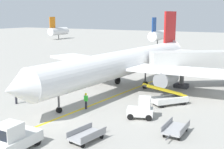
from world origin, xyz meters
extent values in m
plane|color=#9E9B93|center=(0.00, 0.00, 0.00)|extent=(300.00, 300.00, 0.00)
cube|color=yellow|center=(0.55, 5.00, 0.00)|extent=(10.43, 79.39, 0.01)
cylinder|color=white|center=(0.55, 13.33, 3.45)|extent=(7.07, 30.18, 3.30)
cone|color=white|center=(-1.50, -2.74, 3.45)|extent=(3.51, 2.79, 3.23)
cone|color=white|center=(2.63, 29.59, 3.85)|extent=(3.46, 3.17, 3.14)
cube|color=white|center=(8.17, 13.87, 3.05)|extent=(13.32, 5.46, 0.36)
cylinder|color=gray|center=(6.42, 13.08, 2.05)|extent=(2.29, 3.41, 1.90)
cube|color=white|center=(-6.69, 15.76, 3.05)|extent=(13.72, 8.44, 0.36)
cylinder|color=gray|center=(-5.19, 14.56, 2.05)|extent=(2.29, 3.41, 1.90)
cube|color=red|center=(2.32, 27.21, 7.50)|extent=(0.78, 4.00, 5.20)
cube|color=white|center=(5.25, 26.44, 3.85)|extent=(5.23, 2.27, 0.24)
cube|color=white|center=(-0.70, 27.20, 3.85)|extent=(5.60, 3.49, 0.24)
cylinder|color=#4C4C51|center=(-0.90, 1.92, 1.56)|extent=(0.20, 0.20, 3.12)
cylinder|color=black|center=(-0.90, 1.92, 0.28)|extent=(0.42, 0.60, 0.56)
cylinder|color=#4C4C51|center=(2.99, 15.03, 1.56)|extent=(0.20, 0.20, 3.12)
cylinder|color=black|center=(2.99, 15.03, 0.48)|extent=(0.47, 1.00, 0.96)
cylinder|color=#4C4C51|center=(-1.38, 15.59, 1.56)|extent=(0.20, 0.20, 3.12)
cylinder|color=black|center=(-1.38, 15.59, 0.48)|extent=(0.47, 1.00, 0.96)
cube|color=black|center=(-1.25, -0.76, 3.80)|extent=(2.91, 1.35, 0.60)
cube|color=beige|center=(8.57, 18.78, 3.60)|extent=(11.38, 8.90, 2.50)
cylinder|color=#59595B|center=(7.08, 17.77, 1.18)|extent=(0.56, 0.56, 2.35)
cube|color=#333338|center=(7.08, 17.77, 0.25)|extent=(1.80, 1.40, 0.50)
cube|color=silver|center=(1.50, -5.94, 0.70)|extent=(1.91, 3.60, 0.80)
cube|color=silver|center=(1.50, -6.57, 1.65)|extent=(1.52, 1.62, 1.10)
cube|color=black|center=(1.50, -7.34, 1.65)|extent=(1.43, 0.08, 0.77)
cylinder|color=black|center=(2.30, -4.68, 0.30)|extent=(0.22, 0.60, 0.60)
cylinder|color=black|center=(0.69, -4.68, 0.30)|extent=(0.22, 0.60, 0.60)
cube|color=silver|center=(6.79, 4.25, 0.65)|extent=(2.69, 2.01, 0.70)
cube|color=silver|center=(7.19, 4.39, 1.55)|extent=(1.36, 1.33, 1.10)
cube|color=black|center=(7.67, 4.55, 1.55)|extent=(0.39, 0.95, 0.77)
cylinder|color=black|center=(7.41, 5.05, 0.30)|extent=(0.64, 0.40, 0.60)
cylinder|color=black|center=(7.76, 4.00, 0.30)|extent=(0.64, 0.40, 0.60)
cylinder|color=black|center=(5.82, 4.50, 0.30)|extent=(0.64, 0.40, 0.60)
cylinder|color=black|center=(6.17, 3.46, 0.30)|extent=(0.64, 0.40, 0.60)
cube|color=silver|center=(-11.29, 14.55, 0.65)|extent=(1.48, 2.49, 0.70)
cube|color=silver|center=(-11.32, 14.14, 1.55)|extent=(1.12, 1.15, 1.10)
cube|color=black|center=(-11.36, 13.62, 1.55)|extent=(0.98, 0.15, 0.77)
cylinder|color=black|center=(-10.80, 13.68, 0.30)|extent=(0.26, 0.61, 0.60)
cylinder|color=black|center=(-11.90, 13.76, 0.30)|extent=(0.26, 0.61, 0.60)
cylinder|color=black|center=(-10.68, 15.35, 0.30)|extent=(0.26, 0.61, 0.60)
cylinder|color=black|center=(-11.78, 15.43, 0.30)|extent=(0.26, 0.61, 0.60)
cube|color=silver|center=(7.98, 9.68, 0.60)|extent=(3.59, 3.87, 0.60)
cylinder|color=black|center=(7.61, 8.25, 0.30)|extent=(0.55, 0.60, 0.60)
cylinder|color=black|center=(6.64, 9.07, 0.30)|extent=(0.55, 0.60, 0.60)
cylinder|color=black|center=(9.32, 10.29, 0.30)|extent=(0.55, 0.60, 0.60)
cylinder|color=black|center=(8.35, 11.11, 0.30)|extent=(0.55, 0.60, 0.60)
cube|color=black|center=(7.59, 9.22, 1.55)|extent=(3.90, 4.40, 1.76)
cube|color=yellow|center=(7.94, 8.93, 1.67)|extent=(3.29, 3.89, 1.84)
cube|color=yellow|center=(7.25, 9.51, 1.67)|extent=(3.29, 3.89, 1.84)
cube|color=#A5A5A8|center=(10.79, 2.18, 0.44)|extent=(1.57, 2.84, 0.16)
cube|color=#4C4C51|center=(10.74, 0.33, 0.42)|extent=(0.10, 0.90, 0.08)
cylinder|color=#4C4C51|center=(10.73, -0.12, 0.42)|extent=(0.12, 0.12, 0.05)
cube|color=gray|center=(11.54, 2.16, 0.69)|extent=(0.13, 2.80, 0.50)
cube|color=gray|center=(10.04, 2.20, 0.69)|extent=(0.13, 2.80, 0.50)
cylinder|color=black|center=(11.36, 1.12, 0.18)|extent=(0.13, 0.36, 0.36)
cylinder|color=black|center=(10.17, 1.15, 0.18)|extent=(0.13, 0.36, 0.36)
cylinder|color=black|center=(11.42, 3.22, 0.18)|extent=(0.13, 0.36, 0.36)
cylinder|color=black|center=(10.22, 3.25, 0.18)|extent=(0.13, 0.36, 0.36)
cube|color=#A5A5A8|center=(5.14, -2.34, 0.44)|extent=(1.99, 3.03, 0.16)
cube|color=#4C4C51|center=(5.49, -0.52, 0.42)|extent=(0.25, 0.90, 0.08)
cylinder|color=#4C4C51|center=(5.57, -0.08, 0.42)|extent=(0.12, 0.12, 0.05)
cube|color=gray|center=(4.40, -2.20, 0.69)|extent=(0.58, 2.76, 0.50)
cube|color=gray|center=(5.88, -2.48, 0.69)|extent=(0.58, 2.76, 0.50)
cylinder|color=black|center=(4.75, -1.20, 0.18)|extent=(0.18, 0.38, 0.36)
cylinder|color=black|center=(5.93, -1.42, 0.18)|extent=(0.18, 0.38, 0.36)
cylinder|color=black|center=(4.36, -3.26, 0.18)|extent=(0.18, 0.38, 0.36)
cylinder|color=black|center=(5.54, -3.48, 0.18)|extent=(0.18, 0.38, 0.36)
cylinder|color=#26262D|center=(-6.88, 2.06, 0.42)|extent=(0.24, 0.24, 0.85)
cube|color=green|center=(-6.88, 2.06, 1.13)|extent=(0.36, 0.22, 0.56)
sphere|color=#9E7051|center=(-6.88, 2.06, 1.52)|extent=(0.20, 0.20, 0.20)
sphere|color=yellow|center=(-6.88, 2.06, 1.58)|extent=(0.24, 0.24, 0.24)
cylinder|color=#26262D|center=(0.80, 4.19, 0.42)|extent=(0.24, 0.24, 0.85)
cube|color=green|center=(0.80, 4.19, 1.13)|extent=(0.36, 0.22, 0.56)
sphere|color=beige|center=(0.80, 4.19, 1.52)|extent=(0.20, 0.20, 0.20)
sphere|color=yellow|center=(0.80, 4.19, 1.58)|extent=(0.24, 0.24, 0.24)
cone|color=orange|center=(-7.38, 8.08, 0.22)|extent=(0.36, 0.36, 0.44)
cone|color=orange|center=(-5.10, 5.56, 0.22)|extent=(0.36, 0.36, 0.44)
cylinder|color=silver|center=(-57.73, 73.48, 3.10)|extent=(3.00, 10.00, 3.00)
cylinder|color=#3F3F3F|center=(-57.73, 73.48, 0.80)|extent=(0.30, 0.30, 1.60)
cube|color=orange|center=(-57.73, 69.98, 6.60)|extent=(0.24, 3.20, 4.40)
cylinder|color=silver|center=(-14.22, 68.37, 3.10)|extent=(3.00, 10.00, 3.00)
cylinder|color=#3F3F3F|center=(-14.22, 68.37, 0.80)|extent=(0.30, 0.30, 1.60)
cube|color=navy|center=(-14.22, 64.87, 6.60)|extent=(0.24, 3.20, 4.40)
camera|label=1|loc=(16.73, -19.81, 9.53)|focal=46.59mm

